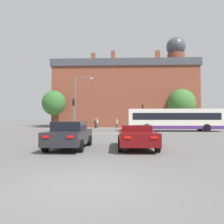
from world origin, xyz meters
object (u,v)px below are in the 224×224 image
at_px(pedestrian_waiting, 117,123).
at_px(pedestrian_walking_east, 97,122).
at_px(bus_crossing_lead, 174,119).
at_px(traffic_light_near_left, 74,110).
at_px(street_lamp_junction, 78,98).
at_px(pedestrian_walking_west, 95,123).
at_px(traffic_light_far_right, 143,112).
at_px(car_saloon_left, 70,135).
at_px(car_roadster_right, 136,136).

bearing_deg(pedestrian_waiting, pedestrian_walking_east, -113.54).
bearing_deg(bus_crossing_lead, traffic_light_near_left, -73.11).
distance_m(street_lamp_junction, pedestrian_walking_west, 12.52).
xyz_separation_m(traffic_light_far_right, traffic_light_near_left, (-9.53, -12.88, -0.08)).
bearing_deg(street_lamp_junction, traffic_light_far_right, 51.15).
bearing_deg(bus_crossing_lead, street_lamp_junction, -78.77).
relative_size(traffic_light_far_right, street_lamp_junction, 0.60).
bearing_deg(pedestrian_waiting, street_lamp_junction, -50.32).
xyz_separation_m(car_saloon_left, street_lamp_junction, (-2.51, 15.25, 3.56)).
relative_size(car_saloon_left, street_lamp_junction, 0.64).
relative_size(traffic_light_near_left, pedestrian_walking_east, 2.24).
height_order(car_roadster_right, pedestrian_waiting, pedestrian_waiting).
xyz_separation_m(street_lamp_junction, pedestrian_waiting, (4.64, 12.68, -3.32)).
xyz_separation_m(bus_crossing_lead, pedestrian_walking_west, (-11.82, 9.53, -0.67)).
relative_size(car_roadster_right, pedestrian_waiting, 2.72).
height_order(street_lamp_junction, pedestrian_walking_east, street_lamp_junction).
relative_size(traffic_light_near_left, pedestrian_walking_west, 2.52).
height_order(traffic_light_near_left, pedestrian_waiting, traffic_light_near_left).
height_order(traffic_light_far_right, traffic_light_near_left, traffic_light_far_right).
relative_size(traffic_light_near_left, pedestrian_waiting, 2.37).
relative_size(car_saloon_left, traffic_light_near_left, 1.10).
xyz_separation_m(car_roadster_right, traffic_light_far_right, (3.03, 26.50, 2.15)).
bearing_deg(bus_crossing_lead, car_saloon_left, -29.63).
bearing_deg(car_saloon_left, pedestrian_walking_east, 93.80).
bearing_deg(traffic_light_near_left, pedestrian_walking_west, 85.39).
relative_size(car_roadster_right, pedestrian_walking_east, 2.57).
height_order(pedestrian_walking_east, pedestrian_walking_west, pedestrian_walking_east).
distance_m(traffic_light_near_left, street_lamp_junction, 2.14).
relative_size(traffic_light_far_right, pedestrian_walking_west, 2.60).
distance_m(traffic_light_far_right, traffic_light_near_left, 16.02).
distance_m(street_lamp_junction, pedestrian_waiting, 13.90).
bearing_deg(bus_crossing_lead, car_roadster_right, -20.04).
height_order(traffic_light_far_right, pedestrian_walking_east, traffic_light_far_right).
xyz_separation_m(bus_crossing_lead, street_lamp_junction, (-12.60, -2.50, 2.72)).
xyz_separation_m(car_saloon_left, bus_crossing_lead, (10.10, 17.75, 0.84)).
relative_size(bus_crossing_lead, pedestrian_walking_east, 6.82).
bearing_deg(street_lamp_junction, pedestrian_waiting, 69.91).
bearing_deg(traffic_light_near_left, car_saloon_left, -78.53).
height_order(bus_crossing_lead, traffic_light_far_right, traffic_light_far_right).
xyz_separation_m(traffic_light_far_right, pedestrian_waiting, (-4.60, 1.21, -1.82)).
bearing_deg(car_roadster_right, traffic_light_far_right, 82.67).
height_order(pedestrian_waiting, pedestrian_walking_west, pedestrian_waiting).
xyz_separation_m(car_saloon_left, traffic_light_near_left, (-2.81, 13.83, 1.98)).
bearing_deg(pedestrian_waiting, car_saloon_left, -34.59).
bearing_deg(pedestrian_walking_east, pedestrian_waiting, 130.05).
xyz_separation_m(traffic_light_near_left, street_lamp_junction, (0.30, 1.42, 1.58)).
distance_m(traffic_light_far_right, pedestrian_walking_west, 8.68).
distance_m(car_saloon_left, street_lamp_junction, 15.86).
bearing_deg(car_roadster_right, street_lamp_junction, 111.61).
distance_m(car_roadster_right, traffic_light_far_right, 26.76).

